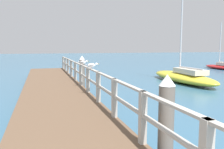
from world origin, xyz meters
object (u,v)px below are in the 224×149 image
dock_piling_near (166,124)px  seagull_background (83,62)px  seagull_foreground (92,65)px  dock_piling_far (82,73)px  boat_2 (221,66)px  boat_1 (183,76)px

dock_piling_near → seagull_background: 6.11m
dock_piling_near → seagull_foreground: 4.44m
seagull_foreground → seagull_background: bearing=-169.3°
dock_piling_far → boat_2: bearing=23.6°
boat_1 → boat_2: bearing=35.3°
dock_piling_far → boat_2: boat_2 is taller
dock_piling_far → boat_2: 16.87m
dock_piling_far → seagull_foreground: dock_piling_far is taller
dock_piling_far → boat_2: (15.45, 6.75, -0.62)m
seagull_foreground → boat_2: size_ratio=0.10×
seagull_foreground → boat_1: (6.97, 4.56, -1.24)m
dock_piling_far → boat_2: size_ratio=0.38×
boat_1 → dock_piling_near: bearing=-126.3°
seagull_background → boat_1: size_ratio=0.05×
dock_piling_near → seagull_background: (-0.37, 6.05, 0.73)m
seagull_foreground → boat_2: boat_2 is taller
dock_piling_far → boat_1: bearing=4.4°
dock_piling_far → seagull_background: dock_piling_far is taller
boat_2 → dock_piling_near: bearing=-135.1°
seagull_background → boat_2: size_ratio=0.09×
boat_2 → dock_piling_far: bearing=-156.0°
seagull_foreground → boat_2: bearing=135.0°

